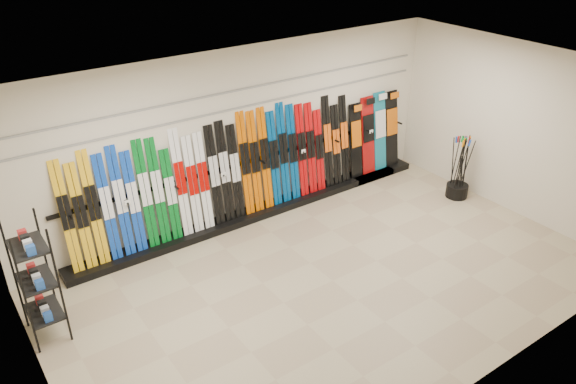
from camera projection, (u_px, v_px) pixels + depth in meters
floor at (333, 281)px, 8.36m from camera, size 8.00×8.00×0.00m
back_wall at (242, 135)px, 9.46m from camera, size 8.00×0.00×8.00m
left_wall at (29, 300)px, 5.62m from camera, size 0.00×5.00×5.00m
right_wall at (516, 130)px, 9.69m from camera, size 0.00×5.00×5.00m
ceiling at (342, 85)px, 6.95m from camera, size 8.00×8.00×0.00m
ski_rack_base at (262, 211)px, 10.09m from camera, size 8.00×0.40×0.12m
skis at (224, 173)px, 9.37m from camera, size 5.37×0.30×1.83m
snowboards at (375, 134)px, 11.15m from camera, size 1.26×0.24×1.57m
accessory_rack at (37, 281)px, 6.98m from camera, size 0.40×0.60×1.67m
pole_bin at (457, 190)px, 10.64m from camera, size 0.41×0.41×0.25m
ski_poles at (460, 167)px, 10.43m from camera, size 0.37×0.33×1.18m
slatwall_rail_0 at (242, 107)px, 9.21m from camera, size 7.60×0.02×0.03m
slatwall_rail_1 at (241, 90)px, 9.07m from camera, size 7.60×0.02×0.03m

